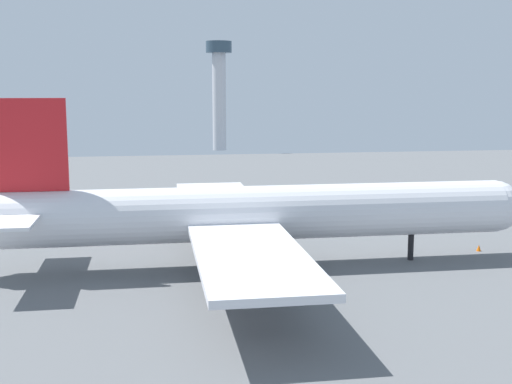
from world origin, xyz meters
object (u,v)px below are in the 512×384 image
Objects in this scene: maintenance_van at (204,213)px; baggage_tug at (118,221)px; control_tower at (219,86)px; fuel_truck at (360,207)px; safety_cone_nose at (479,248)px; pushback_tractor at (55,212)px; cargo_airplane at (254,214)px.

baggage_tug reaches higher than maintenance_van.
control_tower is (14.45, 116.58, 20.03)m from maintenance_van.
fuel_truck is 4.89× the size of safety_cone_nose.
maintenance_van is 1.12× the size of pushback_tractor.
maintenance_van is 13.88m from baggage_tug.
safety_cone_nose is at bearing -24.49° from baggage_tug.
safety_cone_nose is at bearing 5.28° from cargo_airplane.
fuel_truck is at bearing -4.24° from pushback_tractor.
control_tower reaches higher than baggage_tug.
cargo_airplane is 29.50m from baggage_tug.
control_tower is at bearing 71.33° from pushback_tractor.
control_tower reaches higher than cargo_airplane.
fuel_truck is (22.32, 29.35, -5.13)m from cargo_airplane.
safety_cone_nose is (46.25, -21.06, -0.77)m from baggage_tug.
cargo_airplane is at bearing -50.80° from pushback_tractor.
pushback_tractor is at bearing 137.97° from baggage_tug.
cargo_airplane is 42.89m from pushback_tractor.
control_tower reaches higher than fuel_truck.
cargo_airplane reaches higher than maintenance_van.
baggage_tug is at bearing 155.51° from safety_cone_nose.
pushback_tractor is 13.74m from baggage_tug.
baggage_tug reaches higher than fuel_truck.
baggage_tug is (-13.14, -4.48, 0.03)m from maintenance_van.
cargo_airplane is 146.03m from control_tower.
fuel_truck is 0.74× the size of baggage_tug.
pushback_tractor is (-49.22, 3.65, -0.04)m from fuel_truck.
fuel_truck is 25.90m from maintenance_van.
fuel_truck is 49.36m from pushback_tractor.
maintenance_van is at bearing -11.44° from pushback_tractor.
fuel_truck is 0.90× the size of pushback_tractor.
baggage_tug reaches higher than pushback_tractor.
baggage_tug is at bearing 125.06° from cargo_airplane.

